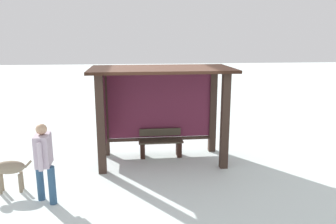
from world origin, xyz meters
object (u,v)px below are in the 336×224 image
object	(u,v)px
dog	(7,169)
bench_left_inside	(161,144)
person_walking	(44,157)
bus_shelter	(156,97)

from	to	relation	value
dog	bench_left_inside	bearing A→B (deg)	27.71
bench_left_inside	dog	xyz separation A→B (m)	(-3.38, -1.77, 0.17)
person_walking	bench_left_inside	bearing A→B (deg)	43.24
bus_shelter	dog	distance (m)	3.83
person_walking	dog	size ratio (longest dim) A/B	1.70
person_walking	dog	distance (m)	1.15
bench_left_inside	person_walking	xyz separation A→B (m)	(-2.46, -2.31, 0.60)
bus_shelter	bench_left_inside	xyz separation A→B (m)	(0.11, 0.14, -1.34)
bus_shelter	dog	bearing A→B (deg)	-153.35
bus_shelter	person_walking	distance (m)	3.28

